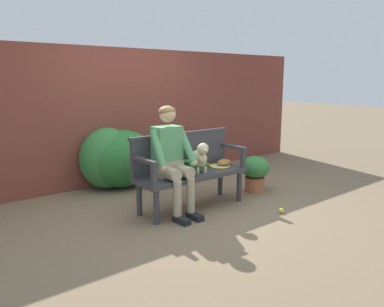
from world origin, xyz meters
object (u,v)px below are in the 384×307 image
potted_plant (255,171)px  sports_bag (194,165)px  tennis_racket (218,166)px  baseball_glove (224,162)px  person_seated (171,156)px  tennis_ball (281,211)px  dog_on_bench (200,157)px  garden_bench (192,177)px

potted_plant → sports_bag: bearing=174.9°
tennis_racket → baseball_glove: baseball_glove is taller
person_seated → tennis_ball: size_ratio=20.36×
tennis_ball → sports_bag: bearing=124.5°
baseball_glove → sports_bag: sports_bag is taller
baseball_glove → potted_plant: bearing=-15.0°
baseball_glove → dog_on_bench: bearing=178.9°
tennis_ball → dog_on_bench: bearing=127.6°
person_seated → dog_on_bench: 0.45m
tennis_racket → potted_plant: 0.72m
person_seated → dog_on_bench: person_seated is taller
garden_bench → baseball_glove: 0.61m
garden_bench → tennis_ball: size_ratio=23.08×
person_seated → dog_on_bench: bearing=-3.5°
garden_bench → sports_bag: sports_bag is taller
person_seated → garden_bench: bearing=2.4°
person_seated → potted_plant: 1.58m
sports_bag → tennis_ball: (0.65, -0.95, -0.51)m
potted_plant → person_seated: bearing=179.6°
tennis_ball → garden_bench: bearing=130.3°
sports_bag → dog_on_bench: bearing=-86.0°
garden_bench → sports_bag: size_ratio=5.44×
person_seated → baseball_glove: bearing=2.9°
dog_on_bench → tennis_racket: 0.44m
dog_on_bench → tennis_ball: size_ratio=5.98×
dog_on_bench → person_seated: bearing=176.5°
dog_on_bench → potted_plant: dog_on_bench is taller
person_seated → baseball_glove: person_seated is taller
sports_bag → potted_plant: 1.12m
tennis_racket → tennis_ball: bearing=-74.4°
baseball_glove → potted_plant: 0.62m
garden_bench → potted_plant: 1.19m
baseball_glove → person_seated: bearing=173.4°
person_seated → potted_plant: bearing=-0.4°
garden_bench → tennis_ball: (0.74, -0.87, -0.38)m
garden_bench → baseball_glove: bearing=3.2°
tennis_ball → person_seated: bearing=141.5°
dog_on_bench → sports_bag: dog_on_bench is taller
sports_bag → tennis_ball: 1.26m
garden_bench → potted_plant: (1.18, -0.02, -0.10)m
baseball_glove → tennis_ball: 1.04m
dog_on_bench → tennis_ball: dog_on_bench is taller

